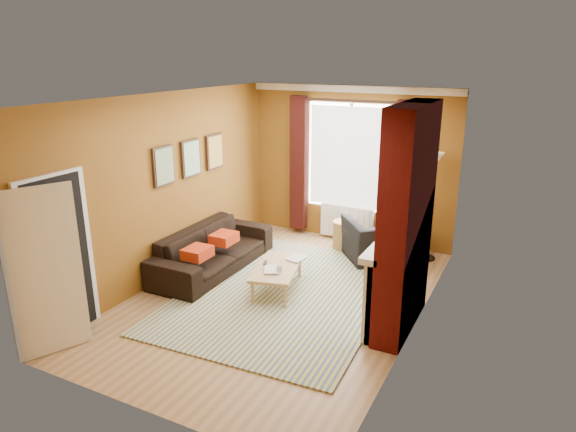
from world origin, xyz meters
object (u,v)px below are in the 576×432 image
(armchair, at_px, (381,240))
(floor_lamp, at_px, (434,176))
(sofa, at_px, (213,249))
(coffee_table, at_px, (277,269))
(wicker_stool, at_px, (344,235))

(armchair, distance_m, floor_lamp, 1.35)
(floor_lamp, bearing_deg, sofa, -146.09)
(armchair, bearing_deg, coffee_table, 21.69)
(sofa, distance_m, coffee_table, 1.30)
(wicker_stool, height_order, floor_lamp, floor_lamp)
(sofa, height_order, coffee_table, sofa)
(coffee_table, bearing_deg, armchair, 46.60)
(sofa, xyz_separation_m, armchair, (2.27, 1.58, 0.02))
(sofa, relative_size, coffee_table, 1.86)
(coffee_table, height_order, wicker_stool, wicker_stool)
(armchair, height_order, wicker_stool, armchair)
(armchair, relative_size, floor_lamp, 0.61)
(armchair, bearing_deg, sofa, -4.51)
(wicker_stool, bearing_deg, floor_lamp, 7.61)
(sofa, relative_size, wicker_stool, 4.35)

